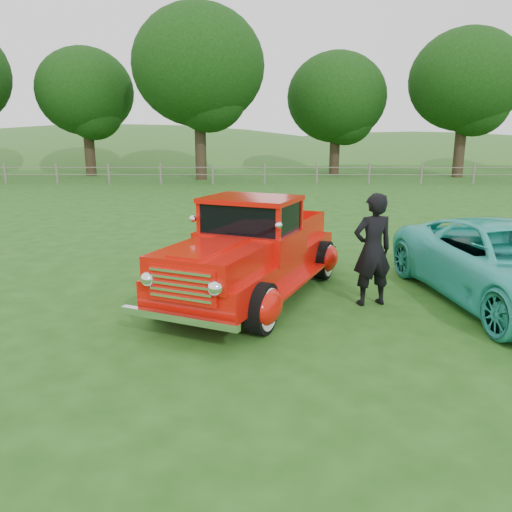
{
  "coord_description": "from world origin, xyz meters",
  "views": [
    {
      "loc": [
        -0.3,
        -6.96,
        2.81
      ],
      "look_at": [
        -0.36,
        1.2,
        0.81
      ],
      "focal_mm": 35.0,
      "sensor_mm": 36.0,
      "label": 1
    }
  ],
  "objects_px": {
    "tree_mid_west": "(85,92)",
    "tree_near_west": "(199,66)",
    "tree_mid_east": "(466,80)",
    "teal_sedan": "(510,265)",
    "tree_near_east": "(337,98)",
    "red_pickup": "(253,253)",
    "man": "(372,250)"
  },
  "relations": [
    {
      "from": "tree_mid_west",
      "to": "tree_near_west",
      "type": "distance_m",
      "value": 8.63
    },
    {
      "from": "tree_mid_west",
      "to": "tree_mid_east",
      "type": "relative_size",
      "value": 0.9
    },
    {
      "from": "tree_mid_east",
      "to": "teal_sedan",
      "type": "xyz_separation_m",
      "value": [
        -9.12,
        -25.89,
        -5.48
      ]
    },
    {
      "from": "tree_near_east",
      "to": "tree_mid_west",
      "type": "bearing_deg",
      "value": -176.63
    },
    {
      "from": "tree_near_east",
      "to": "red_pickup",
      "type": "bearing_deg",
      "value": -101.16
    },
    {
      "from": "tree_near_east",
      "to": "red_pickup",
      "type": "distance_m",
      "value": 28.36
    },
    {
      "from": "tree_mid_west",
      "to": "red_pickup",
      "type": "height_order",
      "value": "tree_mid_west"
    },
    {
      "from": "tree_mid_west",
      "to": "tree_near_east",
      "type": "relative_size",
      "value": 1.02
    },
    {
      "from": "tree_near_east",
      "to": "teal_sedan",
      "type": "height_order",
      "value": "tree_near_east"
    },
    {
      "from": "tree_near_east",
      "to": "man",
      "type": "xyz_separation_m",
      "value": [
        -3.43,
        -27.91,
        -4.3
      ]
    },
    {
      "from": "man",
      "to": "tree_mid_east",
      "type": "bearing_deg",
      "value": -128.78
    },
    {
      "from": "tree_mid_west",
      "to": "tree_near_east",
      "type": "height_order",
      "value": "tree_mid_west"
    },
    {
      "from": "tree_near_west",
      "to": "teal_sedan",
      "type": "bearing_deg",
      "value": -71.74
    },
    {
      "from": "tree_near_east",
      "to": "tree_mid_east",
      "type": "relative_size",
      "value": 0.88
    },
    {
      "from": "tree_mid_east",
      "to": "red_pickup",
      "type": "bearing_deg",
      "value": -117.77
    },
    {
      "from": "tree_near_west",
      "to": "teal_sedan",
      "type": "distance_m",
      "value": 25.89
    },
    {
      "from": "tree_mid_west",
      "to": "tree_near_east",
      "type": "xyz_separation_m",
      "value": [
        17.0,
        1.0,
        -0.3
      ]
    },
    {
      "from": "red_pickup",
      "to": "man",
      "type": "bearing_deg",
      "value": 11.38
    },
    {
      "from": "tree_near_west",
      "to": "tree_mid_east",
      "type": "distance_m",
      "value": 17.13
    },
    {
      "from": "tree_mid_east",
      "to": "teal_sedan",
      "type": "distance_m",
      "value": 27.99
    },
    {
      "from": "tree_mid_east",
      "to": "red_pickup",
      "type": "xyz_separation_m",
      "value": [
        -13.42,
        -25.48,
        -5.38
      ]
    },
    {
      "from": "tree_mid_west",
      "to": "red_pickup",
      "type": "relative_size",
      "value": 1.61
    },
    {
      "from": "tree_mid_west",
      "to": "man",
      "type": "height_order",
      "value": "tree_mid_west"
    },
    {
      "from": "teal_sedan",
      "to": "tree_near_west",
      "type": "bearing_deg",
      "value": 100.46
    },
    {
      "from": "tree_mid_west",
      "to": "man",
      "type": "distance_m",
      "value": 30.49
    },
    {
      "from": "tree_near_east",
      "to": "teal_sedan",
      "type": "xyz_separation_m",
      "value": [
        -1.12,
        -27.89,
        -4.56
      ]
    },
    {
      "from": "tree_mid_west",
      "to": "man",
      "type": "relative_size",
      "value": 4.47
    },
    {
      "from": "tree_near_west",
      "to": "man",
      "type": "distance_m",
      "value": 25.24
    },
    {
      "from": "tree_near_east",
      "to": "red_pickup",
      "type": "height_order",
      "value": "tree_near_east"
    },
    {
      "from": "tree_near_west",
      "to": "man",
      "type": "height_order",
      "value": "tree_near_west"
    },
    {
      "from": "tree_mid_west",
      "to": "tree_mid_east",
      "type": "distance_m",
      "value": 25.03
    },
    {
      "from": "tree_mid_east",
      "to": "teal_sedan",
      "type": "height_order",
      "value": "tree_mid_east"
    }
  ]
}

